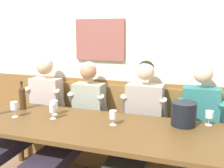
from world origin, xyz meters
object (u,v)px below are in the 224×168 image
wine_glass_center_front (113,115)px  wine_glass_center_rear (14,106)px  wine_glass_mid_left (53,108)px  person_left_seat (200,136)px  wine_glass_left_end (209,115)px  dining_table (92,132)px  person_center_left_seat (76,123)px  wall_bench (115,140)px  person_center_right_seat (30,116)px  person_right_seat (138,129)px  ice_bucket (184,114)px  wine_glass_mid_right (54,105)px  wine_bottle_green_tall (22,97)px

wine_glass_center_front → wine_glass_center_rear: bearing=-174.1°
wine_glass_mid_left → person_left_seat: bearing=12.1°
wine_glass_left_end → dining_table: bearing=-161.8°
dining_table → wine_glass_center_rear: (-0.83, -0.04, 0.19)m
dining_table → person_center_left_seat: (-0.32, 0.33, -0.06)m
wall_bench → person_center_left_seat: size_ratio=2.07×
person_center_right_seat → wine_glass_left_end: 1.97m
wall_bench → dining_table: size_ratio=1.13×
wine_glass_center_front → person_center_right_seat: bearing=167.0°
wall_bench → wine_glass_mid_left: bearing=-122.8°
person_right_seat → person_left_seat: person_left_seat is taller
person_center_left_seat → person_right_seat: bearing=1.1°
ice_bucket → wine_glass_mid_left: 1.26m
person_center_left_seat → ice_bucket: size_ratio=5.71×
wine_glass_center_rear → wine_glass_mid_right: (0.34, 0.19, -0.01)m
wine_glass_mid_right → person_center_right_seat: bearing=158.9°
wall_bench → wine_bottle_green_tall: size_ratio=8.40×
person_right_seat → wine_glass_center_rear: bearing=-162.3°
person_right_seat → wine_glass_center_front: size_ratio=9.29×
dining_table → wine_glass_mid_left: size_ratio=15.37×
ice_bucket → wine_glass_mid_left: bearing=-169.6°
wall_bench → wine_glass_center_rear: size_ratio=16.73×
dining_table → wine_glass_center_front: size_ratio=17.02×
wall_bench → person_left_seat: 1.09m
wine_bottle_green_tall → wine_glass_mid_left: size_ratio=2.06×
wine_glass_left_end → wine_glass_mid_right: wine_glass_mid_right is taller
person_center_left_seat → wine_glass_center_rear: 0.67m
wine_glass_center_rear → wine_glass_left_end: bearing=11.6°
person_center_left_seat → wine_glass_center_rear: size_ratio=8.07×
dining_table → person_left_seat: size_ratio=1.84×
person_center_right_seat → wine_glass_mid_left: (0.49, -0.29, 0.23)m
person_left_seat → wine_glass_center_front: 0.85m
wall_bench → wine_glass_mid_right: (-0.49, -0.55, 0.56)m
person_left_seat → wine_bottle_green_tall: size_ratio=4.05×
person_center_left_seat → wine_glass_mid_right: bearing=-132.8°
person_left_seat → wine_glass_center_rear: person_left_seat is taller
wine_glass_center_front → wine_glass_mid_left: wine_glass_mid_left is taller
person_right_seat → ice_bucket: person_right_seat is taller
ice_bucket → wine_glass_center_front: size_ratio=1.62×
wine_glass_mid_left → wine_glass_center_front: bearing=2.8°
wine_glass_left_end → wine_glass_center_rear: size_ratio=0.86×
wine_glass_mid_right → wine_glass_mid_left: size_ratio=0.98×
wine_glass_center_rear → wine_glass_mid_left: bearing=10.7°
person_center_right_seat → wine_glass_mid_left: bearing=-30.3°
wall_bench → wine_bottle_green_tall: wine_bottle_green_tall is taller
person_center_right_seat → person_left_seat: size_ratio=1.00×
dining_table → wine_glass_mid_left: wine_glass_mid_left is taller
wall_bench → wine_glass_left_end: bearing=-19.4°
dining_table → wine_glass_mid_left: 0.47m
person_center_right_seat → wine_bottle_green_tall: 0.28m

